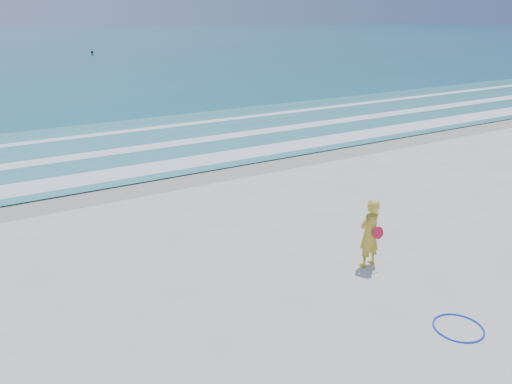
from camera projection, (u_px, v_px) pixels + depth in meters
ground at (361, 301)px, 9.64m from camera, size 400.00×400.00×0.00m
wet_sand at (179, 177)px, 16.88m from camera, size 400.00×2.40×0.00m
shallow at (132, 144)px, 20.89m from camera, size 400.00×10.00×0.01m
foam_near at (164, 166)px, 17.91m from camera, size 400.00×1.40×0.01m
foam_mid at (138, 148)px, 20.24m from camera, size 400.00×0.90×0.01m
foam_far at (115, 133)px, 22.90m from camera, size 400.00×0.60×0.01m
hoop at (458, 328)px, 8.79m from camera, size 1.13×1.13×0.03m
buoy at (92, 52)px, 67.06m from camera, size 0.36×0.36×0.36m
woman at (369, 233)px, 10.74m from camera, size 0.60×0.43×1.54m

